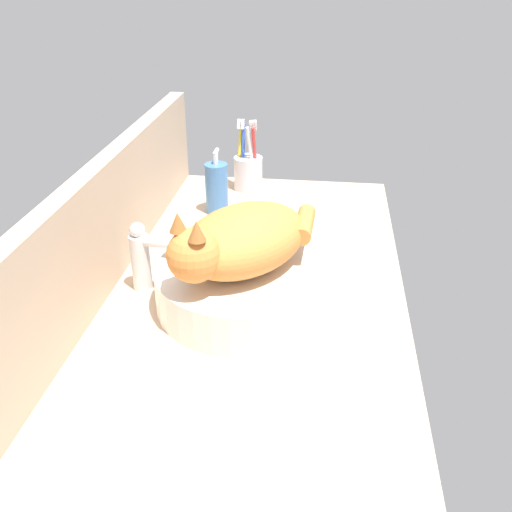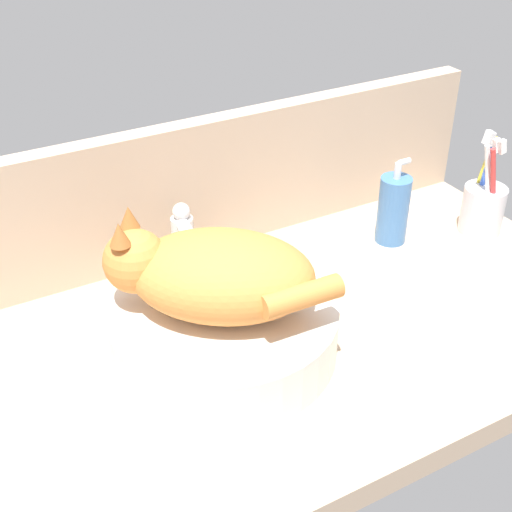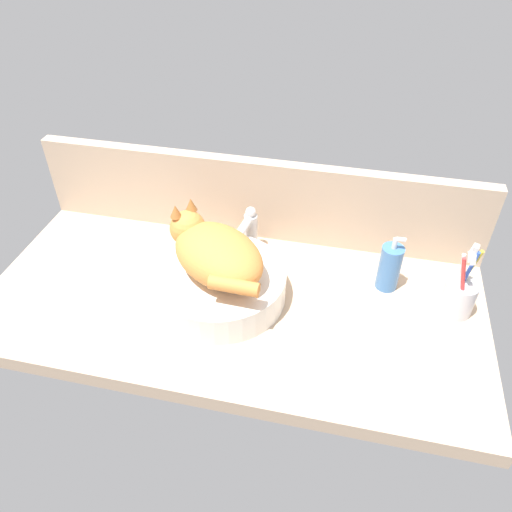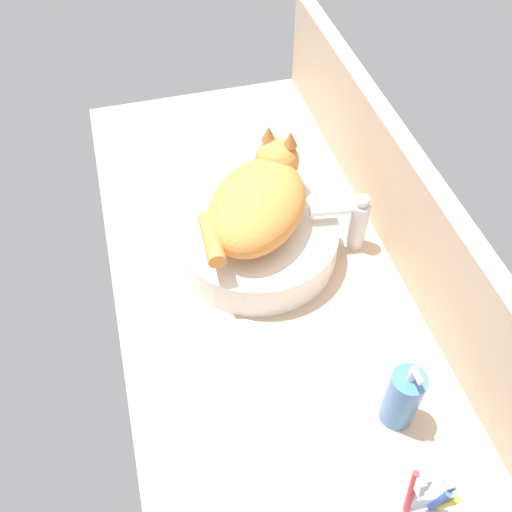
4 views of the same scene
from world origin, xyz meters
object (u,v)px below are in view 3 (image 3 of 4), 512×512
object	(u,v)px
cat	(214,253)
soap_dispenser	(390,267)
sink_basin	(220,286)
faucet	(249,229)
toothbrush_cup	(459,296)

from	to	relation	value
cat	soap_dispenser	world-z (taller)	cat
sink_basin	faucet	size ratio (longest dim) A/B	2.35
sink_basin	toothbrush_cup	bearing A→B (deg)	7.90
soap_dispenser	toothbrush_cup	world-z (taller)	toothbrush_cup
sink_basin	cat	xyz separation A→B (cm)	(-1.14, 0.75, 9.54)
toothbrush_cup	soap_dispenser	bearing A→B (deg)	161.65
sink_basin	faucet	xyz separation A→B (cm)	(2.66, 19.33, 3.52)
faucet	toothbrush_cup	xyz separation A→B (cm)	(53.15, -11.58, -2.27)
sink_basin	toothbrush_cup	distance (cm)	56.36
sink_basin	soap_dispenser	bearing A→B (deg)	18.29
sink_basin	cat	distance (cm)	9.64
cat	soap_dispenser	bearing A→B (deg)	16.85
faucet	toothbrush_cup	world-z (taller)	toothbrush_cup
cat	faucet	distance (cm)	19.90
cat	soap_dispenser	distance (cm)	43.21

